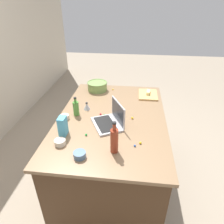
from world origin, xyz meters
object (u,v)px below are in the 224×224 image
object	(u,v)px
ramekin_wide	(65,117)
cutting_board	(148,95)
kitchen_timer	(87,106)
ramekin_small	(60,142)
laptop	(110,120)
butter_stick_left	(148,92)
candy_bag	(63,126)
bottle_soy	(114,140)
mixing_bowl_large	(97,86)
bottle_olive	(76,108)
ramekin_medium	(80,155)

from	to	relation	value
ramekin_wide	cutting_board	bearing A→B (deg)	-52.48
kitchen_timer	ramekin_small	bearing A→B (deg)	172.00
laptop	ramekin_small	xyz separation A→B (m)	(-0.34, 0.36, -0.02)
cutting_board	butter_stick_left	bearing A→B (deg)	0.00
candy_bag	bottle_soy	bearing A→B (deg)	-110.18
bottle_soy	kitchen_timer	distance (m)	0.72
mixing_bowl_large	ramekin_wide	world-z (taller)	mixing_bowl_large
kitchen_timer	candy_bag	distance (m)	0.47
butter_stick_left	bottle_olive	bearing A→B (deg)	127.33
candy_bag	mixing_bowl_large	bearing A→B (deg)	-7.27
ramekin_medium	ramekin_wide	bearing A→B (deg)	28.87
mixing_bowl_large	bottle_olive	distance (m)	0.63
bottle_soy	ramekin_medium	world-z (taller)	bottle_soy
bottle_olive	ramekin_wide	xyz separation A→B (m)	(-0.09, 0.09, -0.06)
bottle_olive	candy_bag	bearing A→B (deg)	176.16
bottle_olive	ramekin_medium	distance (m)	0.63
ramekin_medium	kitchen_timer	bearing A→B (deg)	8.71
bottle_olive	bottle_soy	xyz separation A→B (m)	(-0.50, -0.44, 0.03)
cutting_board	candy_bag	bearing A→B (deg)	139.38
ramekin_small	mixing_bowl_large	bearing A→B (deg)	-5.52
bottle_soy	ramekin_small	size ratio (longest dim) A/B	2.99
ramekin_wide	bottle_olive	bearing A→B (deg)	-46.86
laptop	kitchen_timer	world-z (taller)	laptop
ramekin_medium	candy_bag	distance (m)	0.34
laptop	cutting_board	bearing A→B (deg)	-28.76
bottle_soy	mixing_bowl_large	bearing A→B (deg)	16.66
bottle_soy	cutting_board	world-z (taller)	bottle_soy
mixing_bowl_large	ramekin_wide	xyz separation A→B (m)	(-0.71, 0.19, -0.04)
ramekin_medium	candy_bag	xyz separation A→B (m)	(0.26, 0.21, 0.06)
bottle_olive	butter_stick_left	size ratio (longest dim) A/B	1.77
bottle_soy	butter_stick_left	size ratio (longest dim) A/B	2.43
mixing_bowl_large	candy_bag	world-z (taller)	candy_bag
bottle_olive	ramekin_wide	size ratio (longest dim) A/B	2.33
bottle_olive	ramekin_wide	bearing A→B (deg)	133.14
mixing_bowl_large	ramekin_small	distance (m)	1.10
ramekin_small	ramekin_wide	size ratio (longest dim) A/B	1.07
ramekin_small	ramekin_medium	world-z (taller)	ramekin_medium
ramekin_medium	kitchen_timer	xyz separation A→B (m)	(0.72, 0.11, 0.01)
laptop	ramekin_medium	xyz separation A→B (m)	(-0.46, 0.17, -0.02)
bottle_olive	cutting_board	distance (m)	0.91
candy_bag	cutting_board	bearing A→B (deg)	-40.62
mixing_bowl_large	kitchen_timer	size ratio (longest dim) A/B	3.23
mixing_bowl_large	butter_stick_left	xyz separation A→B (m)	(-0.07, -0.63, -0.02)
ramekin_wide	laptop	bearing A→B (deg)	-95.80
candy_bag	ramekin_wide	bearing A→B (deg)	15.94
mixing_bowl_large	laptop	bearing A→B (deg)	-161.09
bottle_olive	bottle_soy	distance (m)	0.66
butter_stick_left	kitchen_timer	distance (m)	0.78
butter_stick_left	laptop	bearing A→B (deg)	151.66
bottle_soy	candy_bag	size ratio (longest dim) A/B	1.57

